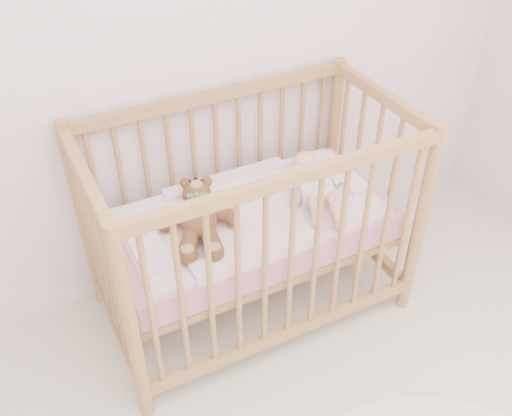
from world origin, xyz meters
TOP-DOWN VIEW (x-y plane):
  - wall_back at (0.00, 2.00)m, footprint 4.00×0.02m
  - crib at (0.36, 1.60)m, footprint 1.36×0.76m
  - mattress at (0.36, 1.60)m, footprint 1.22×0.62m
  - blanket at (0.36, 1.60)m, footprint 1.10×0.58m
  - baby at (0.66, 1.58)m, footprint 0.41×0.60m
  - teddy_bear at (0.11, 1.58)m, footprint 0.50×0.59m

SIDE VIEW (x-z plane):
  - mattress at x=0.36m, z-range 0.42..0.55m
  - crib at x=0.36m, z-range 0.00..1.00m
  - blanket at x=0.36m, z-range 0.53..0.59m
  - baby at x=0.66m, z-range 0.57..0.70m
  - teddy_bear at x=0.11m, z-range 0.58..0.71m
  - wall_back at x=0.00m, z-range 0.00..2.70m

